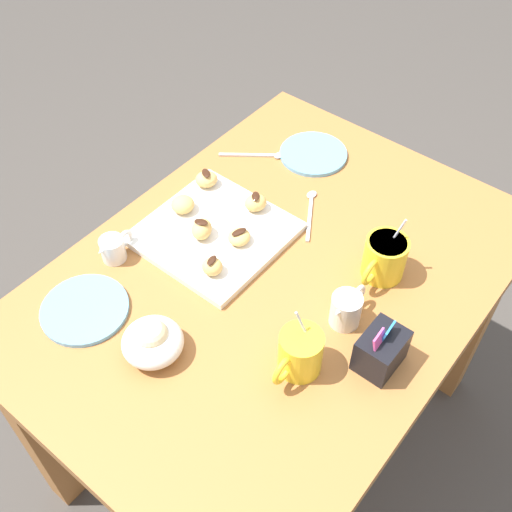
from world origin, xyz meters
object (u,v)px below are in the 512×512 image
Objects in this scene: pastry_plate_square at (214,233)px; saucer_sky_right at (85,309)px; beignet_5 at (202,229)px; beignet_2 at (212,266)px; ice_cream_bowl at (152,341)px; beignet_1 at (256,203)px; beignet_4 at (206,179)px; coffee_mug_yellow_left at (384,257)px; sugar_caddy at (381,350)px; coffee_mug_yellow_right at (300,352)px; chocolate_sauce_pitcher at (113,248)px; beignet_3 at (239,237)px; cream_pitcher_white at (346,308)px; dining_table at (273,312)px; saucer_sky_left at (313,154)px; beignet_0 at (183,204)px.

saucer_sky_right is (0.32, -0.06, -0.00)m from pastry_plate_square.
beignet_2 is at bearing 53.77° from beignet_5.
ice_cream_bowl is 0.42m from beignet_1.
beignet_1 is 0.96× the size of beignet_4.
saucer_sky_right is 3.35× the size of beignet_4.
sugar_caddy is (0.19, 0.11, -0.01)m from coffee_mug_yellow_left.
ice_cream_bowl is (0.43, -0.23, -0.01)m from coffee_mug_yellow_left.
beignet_4 is at bearing -85.44° from coffee_mug_yellow_left.
coffee_mug_yellow_left is 0.39m from beignet_5.
coffee_mug_yellow_right is at bearing -47.32° from sugar_caddy.
pastry_plate_square is 0.12m from beignet_1.
chocolate_sauce_pitcher is 0.27m from beignet_3.
sugar_caddy is at bearing 102.65° from chocolate_sauce_pitcher.
beignet_1 is at bearing -160.39° from beignet_3.
coffee_mug_yellow_right reaches higher than ice_cream_bowl.
cream_pitcher_white is 2.08× the size of beignet_1.
beignet_5 is at bearing -15.55° from beignet_1.
beignet_5 is at bearing 38.43° from beignet_4.
chocolate_sauce_pitcher is at bearing -116.23° from ice_cream_bowl.
coffee_mug_yellow_left is at bearing 138.18° from saucer_sky_right.
coffee_mug_yellow_right reaches higher than dining_table.
ice_cream_bowl is at bearing 8.95° from beignet_3.
sugar_caddy is 0.46m from beignet_5.
saucer_sky_right is (0.30, -0.41, -0.03)m from cream_pitcher_white.
beignet_4 is at bearing -173.36° from saucer_sky_right.
chocolate_sauce_pitcher is at bearing -2.09° from beignet_4.
cream_pitcher_white is at bearing 3.05° from coffee_mug_yellow_left.
beignet_4 is (0.26, -0.12, 0.03)m from saucer_sky_left.
saucer_sky_left is 0.29m from beignet_4.
beignet_5 is at bearing -126.23° from beignet_2.
dining_table is 9.33× the size of ice_cream_bowl.
cream_pitcher_white reaches higher than saucer_sky_left.
beignet_4 is at bearing -131.88° from pastry_plate_square.
beignet_0 is (-0.06, -0.55, -0.01)m from sugar_caddy.
cream_pitcher_white is 0.62× the size of saucer_sky_left.
pastry_plate_square is at bearing -14.26° from beignet_1.
beignet_1 reaches higher than saucer_sky_left.
beignet_5 is (0.04, -0.07, 0.01)m from beignet_3.
sugar_caddy is 0.61m from saucer_sky_left.
beignet_2 is (0.09, -0.10, 0.17)m from dining_table.
coffee_mug_yellow_left reaches higher than coffee_mug_yellow_right.
coffee_mug_yellow_right is at bearing 121.91° from ice_cream_bowl.
coffee_mug_yellow_right is 0.14m from cream_pitcher_white.
coffee_mug_yellow_right is 0.27m from ice_cream_bowl.
sugar_caddy is 1.97× the size of beignet_5.
ice_cream_bowl is (0.30, 0.11, 0.03)m from pastry_plate_square.
coffee_mug_yellow_left is 0.32m from beignet_1.
chocolate_sauce_pitcher is at bearing -65.52° from beignet_2.
chocolate_sauce_pitcher is 0.53× the size of saucer_sky_right.
beignet_1 reaches higher than saucer_sky_right.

